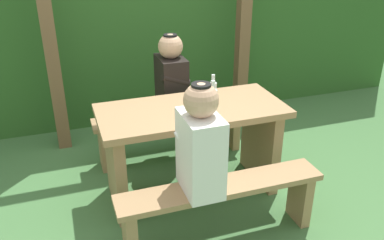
{
  "coord_description": "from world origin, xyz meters",
  "views": [
    {
      "loc": [
        -0.9,
        -2.63,
        1.95
      ],
      "look_at": [
        0.0,
        0.0,
        0.64
      ],
      "focal_mm": 38.08,
      "sensor_mm": 36.0,
      "label": 1
    }
  ],
  "objects_px": {
    "bench_near": "(221,200)",
    "person_black_coat": "(171,78)",
    "bottle_left": "(213,99)",
    "bench_far": "(171,126)",
    "person_white_shirt": "(200,143)",
    "drinking_glass": "(194,105)",
    "bottle_right": "(213,91)",
    "picnic_table": "(192,136)",
    "cell_phone": "(199,102)"
  },
  "relations": [
    {
      "from": "person_black_coat",
      "to": "drinking_glass",
      "type": "distance_m",
      "value": 0.63
    },
    {
      "from": "person_white_shirt",
      "to": "bench_near",
      "type": "bearing_deg",
      "value": -1.27
    },
    {
      "from": "person_white_shirt",
      "to": "cell_phone",
      "type": "relative_size",
      "value": 5.14
    },
    {
      "from": "bench_near",
      "to": "bench_far",
      "type": "relative_size",
      "value": 1.0
    },
    {
      "from": "picnic_table",
      "to": "bottle_right",
      "type": "bearing_deg",
      "value": 19.13
    },
    {
      "from": "person_white_shirt",
      "to": "person_black_coat",
      "type": "distance_m",
      "value": 1.2
    },
    {
      "from": "bench_far",
      "to": "bottle_left",
      "type": "bearing_deg",
      "value": -78.96
    },
    {
      "from": "person_white_shirt",
      "to": "cell_phone",
      "type": "distance_m",
      "value": 0.7
    },
    {
      "from": "bench_near",
      "to": "bench_far",
      "type": "bearing_deg",
      "value": 90.0
    },
    {
      "from": "bottle_right",
      "to": "bottle_left",
      "type": "bearing_deg",
      "value": -112.24
    },
    {
      "from": "bench_far",
      "to": "cell_phone",
      "type": "distance_m",
      "value": 0.68
    },
    {
      "from": "bench_near",
      "to": "person_white_shirt",
      "type": "xyz_separation_m",
      "value": [
        -0.15,
        0.0,
        0.46
      ]
    },
    {
      "from": "bench_far",
      "to": "bottle_right",
      "type": "relative_size",
      "value": 6.49
    },
    {
      "from": "cell_phone",
      "to": "bench_near",
      "type": "bearing_deg",
      "value": -107.04
    },
    {
      "from": "picnic_table",
      "to": "bench_far",
      "type": "relative_size",
      "value": 1.0
    },
    {
      "from": "person_black_coat",
      "to": "bottle_right",
      "type": "relative_size",
      "value": 3.34
    },
    {
      "from": "drinking_glass",
      "to": "cell_phone",
      "type": "bearing_deg",
      "value": 53.24
    },
    {
      "from": "person_black_coat",
      "to": "bottle_left",
      "type": "height_order",
      "value": "person_black_coat"
    },
    {
      "from": "bench_far",
      "to": "bench_near",
      "type": "bearing_deg",
      "value": -90.0
    },
    {
      "from": "bottle_left",
      "to": "bottle_right",
      "type": "height_order",
      "value": "bottle_left"
    },
    {
      "from": "bench_far",
      "to": "drinking_glass",
      "type": "distance_m",
      "value": 0.79
    },
    {
      "from": "bench_far",
      "to": "bottle_right",
      "type": "distance_m",
      "value": 0.76
    },
    {
      "from": "person_white_shirt",
      "to": "bottle_left",
      "type": "xyz_separation_m",
      "value": [
        0.28,
        0.51,
        0.06
      ]
    },
    {
      "from": "person_black_coat",
      "to": "drinking_glass",
      "type": "height_order",
      "value": "person_black_coat"
    },
    {
      "from": "bench_near",
      "to": "bottle_right",
      "type": "bearing_deg",
      "value": 73.85
    },
    {
      "from": "picnic_table",
      "to": "bench_near",
      "type": "relative_size",
      "value": 1.0
    },
    {
      "from": "bottle_left",
      "to": "cell_phone",
      "type": "height_order",
      "value": "bottle_left"
    },
    {
      "from": "bench_far",
      "to": "bottle_right",
      "type": "xyz_separation_m",
      "value": [
        0.19,
        -0.53,
        0.51
      ]
    },
    {
      "from": "bottle_left",
      "to": "bottle_right",
      "type": "xyz_separation_m",
      "value": [
        0.06,
        0.15,
        -0.0
      ]
    },
    {
      "from": "bench_near",
      "to": "drinking_glass",
      "type": "xyz_separation_m",
      "value": [
        -0.0,
        0.56,
        0.46
      ]
    },
    {
      "from": "bottle_right",
      "to": "cell_phone",
      "type": "relative_size",
      "value": 1.54
    },
    {
      "from": "picnic_table",
      "to": "bottle_right",
      "type": "xyz_separation_m",
      "value": [
        0.19,
        0.07,
        0.32
      ]
    },
    {
      "from": "cell_phone",
      "to": "picnic_table",
      "type": "bearing_deg",
      "value": -148.82
    },
    {
      "from": "person_black_coat",
      "to": "cell_phone",
      "type": "bearing_deg",
      "value": -82.67
    },
    {
      "from": "bottle_right",
      "to": "cell_phone",
      "type": "distance_m",
      "value": 0.14
    },
    {
      "from": "drinking_glass",
      "to": "bottle_right",
      "type": "height_order",
      "value": "bottle_right"
    },
    {
      "from": "bench_far",
      "to": "drinking_glass",
      "type": "xyz_separation_m",
      "value": [
        -0.0,
        -0.63,
        0.46
      ]
    },
    {
      "from": "person_black_coat",
      "to": "cell_phone",
      "type": "xyz_separation_m",
      "value": [
        0.07,
        -0.52,
        -0.02
      ]
    },
    {
      "from": "bench_near",
      "to": "bottle_left",
      "type": "distance_m",
      "value": 0.74
    },
    {
      "from": "bench_near",
      "to": "person_white_shirt",
      "type": "height_order",
      "value": "person_white_shirt"
    },
    {
      "from": "person_black_coat",
      "to": "picnic_table",
      "type": "bearing_deg",
      "value": -91.29
    },
    {
      "from": "bench_near",
      "to": "cell_phone",
      "type": "bearing_deg",
      "value": 83.11
    },
    {
      "from": "bench_near",
      "to": "person_black_coat",
      "type": "distance_m",
      "value": 1.27
    },
    {
      "from": "person_white_shirt",
      "to": "person_black_coat",
      "type": "height_order",
      "value": "same"
    },
    {
      "from": "bench_near",
      "to": "bottle_left",
      "type": "xyz_separation_m",
      "value": [
        0.13,
        0.52,
        0.51
      ]
    },
    {
      "from": "picnic_table",
      "to": "drinking_glass",
      "type": "relative_size",
      "value": 18.01
    },
    {
      "from": "cell_phone",
      "to": "bottle_left",
      "type": "bearing_deg",
      "value": -81.36
    },
    {
      "from": "bench_near",
      "to": "cell_phone",
      "type": "xyz_separation_m",
      "value": [
        0.08,
        0.67,
        0.43
      ]
    },
    {
      "from": "picnic_table",
      "to": "bottle_left",
      "type": "relative_size",
      "value": 6.22
    },
    {
      "from": "bench_near",
      "to": "person_black_coat",
      "type": "relative_size",
      "value": 1.95
    }
  ]
}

